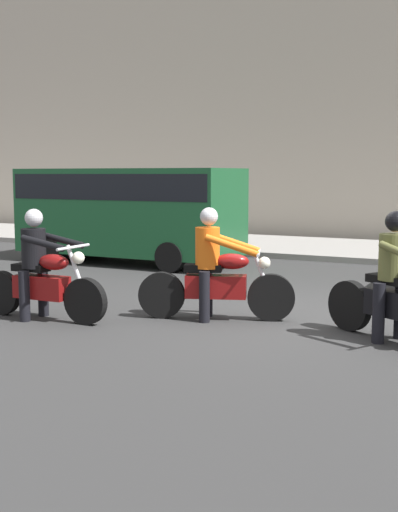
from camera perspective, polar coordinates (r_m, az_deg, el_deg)
The scene contains 5 objects.
ground_plane at distance 9.80m, azimuth 8.04°, elevation -4.94°, with size 80.00×80.00×0.00m, color #2D2D2D.
sidewalk_slab at distance 17.46m, azimuth 16.73°, elevation 0.33°, with size 40.00×4.40×0.14m, color gray.
motorcycle_with_rider_orange_stripe at distance 9.22m, azimuth 1.40°, elevation -1.59°, with size 2.10×0.98×1.57m.
motorcycle_with_rider_black_leather at distance 9.48m, azimuth -13.50°, elevation -1.55°, with size 2.12×0.70×1.55m.
parked_van_forest_green at distance 15.18m, azimuth -6.09°, elevation 4.12°, with size 5.12×1.96×2.15m.
Camera 1 is at (3.13, -9.06, 2.03)m, focal length 46.39 mm.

